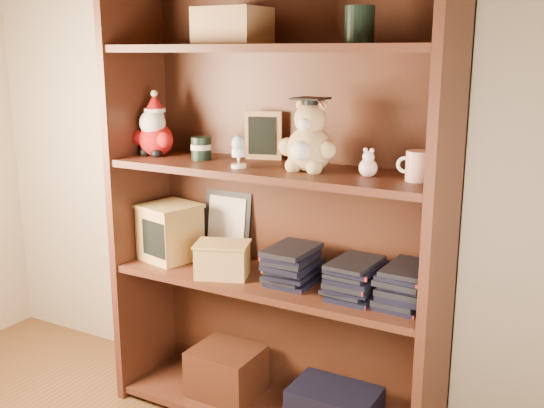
% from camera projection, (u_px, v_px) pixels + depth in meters
% --- Properties ---
extents(bookcase, '(1.20, 0.35, 1.60)m').
position_uv_depth(bookcase, '(278.00, 212.00, 2.23)').
color(bookcase, '#442113').
rests_on(bookcase, ground).
extents(shelf_lower, '(1.14, 0.33, 0.02)m').
position_uv_depth(shelf_lower, '(272.00, 282.00, 2.24)').
color(shelf_lower, '#442113').
rests_on(shelf_lower, ground).
extents(shelf_upper, '(1.14, 0.33, 0.02)m').
position_uv_depth(shelf_upper, '(272.00, 170.00, 2.15)').
color(shelf_upper, '#442113').
rests_on(shelf_upper, ground).
extents(santa_plush, '(0.18, 0.13, 0.25)m').
position_uv_depth(santa_plush, '(155.00, 131.00, 2.36)').
color(santa_plush, '#A50F0F').
rests_on(santa_plush, shelf_upper).
extents(teachers_tin, '(0.07, 0.07, 0.08)m').
position_uv_depth(teachers_tin, '(201.00, 148.00, 2.27)').
color(teachers_tin, black).
rests_on(teachers_tin, shelf_upper).
extents(chalkboard_plaque, '(0.13, 0.09, 0.17)m').
position_uv_depth(chalkboard_plaque, '(263.00, 136.00, 2.27)').
color(chalkboard_plaque, '#9E7547').
rests_on(chalkboard_plaque, shelf_upper).
extents(egg_cup, '(0.05, 0.05, 0.11)m').
position_uv_depth(egg_cup, '(238.00, 151.00, 2.11)').
color(egg_cup, white).
rests_on(egg_cup, shelf_upper).
extents(grad_teddy_bear, '(0.20, 0.17, 0.24)m').
position_uv_depth(grad_teddy_bear, '(309.00, 143.00, 2.05)').
color(grad_teddy_bear, tan).
rests_on(grad_teddy_bear, shelf_upper).
extents(pink_figurine, '(0.06, 0.06, 0.09)m').
position_uv_depth(pink_figurine, '(368.00, 165.00, 1.97)').
color(pink_figurine, beige).
rests_on(pink_figurine, shelf_upper).
extents(teacher_mug, '(0.10, 0.07, 0.09)m').
position_uv_depth(teacher_mug, '(417.00, 166.00, 1.89)').
color(teacher_mug, silver).
rests_on(teacher_mug, shelf_upper).
extents(certificate_frame, '(0.21, 0.05, 0.26)m').
position_uv_depth(certificate_frame, '(228.00, 224.00, 2.46)').
color(certificate_frame, black).
rests_on(certificate_frame, shelf_lower).
extents(treats_box, '(0.24, 0.24, 0.21)m').
position_uv_depth(treats_box, '(170.00, 232.00, 2.43)').
color(treats_box, tan).
rests_on(treats_box, shelf_lower).
extents(pencils_box, '(0.22, 0.19, 0.12)m').
position_uv_depth(pencils_box, '(222.00, 259.00, 2.25)').
color(pencils_box, tan).
rests_on(pencils_box, shelf_lower).
extents(book_stack_left, '(0.14, 0.20, 0.13)m').
position_uv_depth(book_stack_left, '(293.00, 265.00, 2.18)').
color(book_stack_left, black).
rests_on(book_stack_left, shelf_lower).
extents(book_stack_mid, '(0.14, 0.20, 0.13)m').
position_uv_depth(book_stack_mid, '(355.00, 276.00, 2.07)').
color(book_stack_mid, black).
rests_on(book_stack_mid, shelf_lower).
extents(book_stack_right, '(0.14, 0.20, 0.13)m').
position_uv_depth(book_stack_right, '(405.00, 285.00, 1.99)').
color(book_stack_right, black).
rests_on(book_stack_right, shelf_lower).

